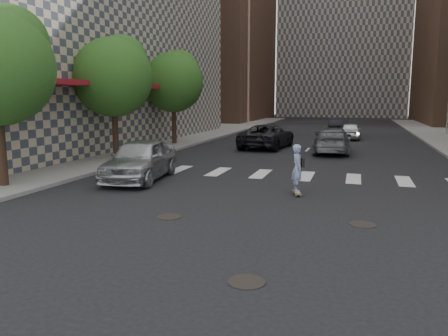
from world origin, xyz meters
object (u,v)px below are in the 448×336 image
(traffic_car_c, at_px, (267,136))
(traffic_car_a, at_px, (272,137))
(traffic_car_d, at_px, (350,131))
(traffic_car_b, at_px, (332,140))
(tree_c, at_px, (175,80))
(tree_b, at_px, (115,74))
(skateboarder, at_px, (298,169))
(traffic_car_e, at_px, (337,127))
(silver_sedan, at_px, (141,159))

(traffic_car_c, bearing_deg, traffic_car_a, -95.48)
(traffic_car_d, bearing_deg, traffic_car_b, 83.89)
(tree_c, bearing_deg, traffic_car_a, 7.18)
(tree_c, bearing_deg, tree_b, -90.00)
(skateboarder, height_order, traffic_car_e, skateboarder)
(traffic_car_a, bearing_deg, skateboarder, 101.78)
(silver_sedan, bearing_deg, tree_b, 121.89)
(traffic_car_c, bearing_deg, skateboarder, 111.00)
(tree_b, bearing_deg, traffic_car_d, 53.37)
(silver_sedan, distance_m, traffic_car_a, 14.10)
(traffic_car_d, bearing_deg, traffic_car_e, -72.27)
(tree_b, relative_size, traffic_car_c, 1.14)
(tree_b, height_order, traffic_car_a, tree_b)
(tree_b, distance_m, tree_c, 8.00)
(traffic_car_b, distance_m, traffic_car_c, 4.64)
(traffic_car_d, bearing_deg, traffic_car_c, 56.14)
(tree_b, bearing_deg, traffic_car_b, 30.48)
(traffic_car_b, relative_size, traffic_car_e, 1.14)
(traffic_car_a, distance_m, traffic_car_d, 8.91)
(silver_sedan, height_order, traffic_car_d, silver_sedan)
(tree_b, bearing_deg, traffic_car_a, 52.29)
(tree_c, relative_size, traffic_car_c, 1.14)
(silver_sedan, relative_size, traffic_car_a, 1.25)
(traffic_car_a, distance_m, traffic_car_c, 0.85)
(traffic_car_b, height_order, traffic_car_e, traffic_car_b)
(traffic_car_b, bearing_deg, tree_c, -8.69)
(tree_b, xyz_separation_m, silver_sedan, (3.95, -4.93, -3.79))
(tree_c, xyz_separation_m, traffic_car_d, (12.00, 8.14, -3.95))
(traffic_car_a, bearing_deg, tree_c, 4.86)
(tree_c, height_order, skateboarder, tree_c)
(tree_b, distance_m, traffic_car_a, 11.89)
(tree_c, xyz_separation_m, silver_sedan, (3.95, -12.93, -3.79))
(traffic_car_c, bearing_deg, traffic_car_d, -117.72)
(skateboarder, height_order, traffic_car_a, skateboarder)
(tree_c, height_order, traffic_car_c, tree_c)
(traffic_car_b, xyz_separation_m, traffic_car_c, (-4.38, 1.52, 0.02))
(tree_b, height_order, traffic_car_d, tree_b)
(tree_b, relative_size, silver_sedan, 1.31)
(silver_sedan, relative_size, traffic_car_b, 0.93)
(traffic_car_b, relative_size, traffic_car_c, 0.93)
(traffic_car_b, bearing_deg, silver_sedan, 57.05)
(skateboarder, height_order, silver_sedan, skateboarder)
(traffic_car_d, bearing_deg, silver_sedan, 68.47)
(tree_c, height_order, traffic_car_d, tree_c)
(tree_c, distance_m, traffic_car_d, 15.03)
(tree_c, xyz_separation_m, traffic_car_c, (6.69, 0.04, -3.84))
(silver_sedan, bearing_deg, traffic_car_d, 62.28)
(traffic_car_a, bearing_deg, traffic_car_b, 148.65)
(tree_b, relative_size, traffic_car_a, 1.64)
(silver_sedan, xyz_separation_m, traffic_car_d, (8.04, 21.07, -0.16))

